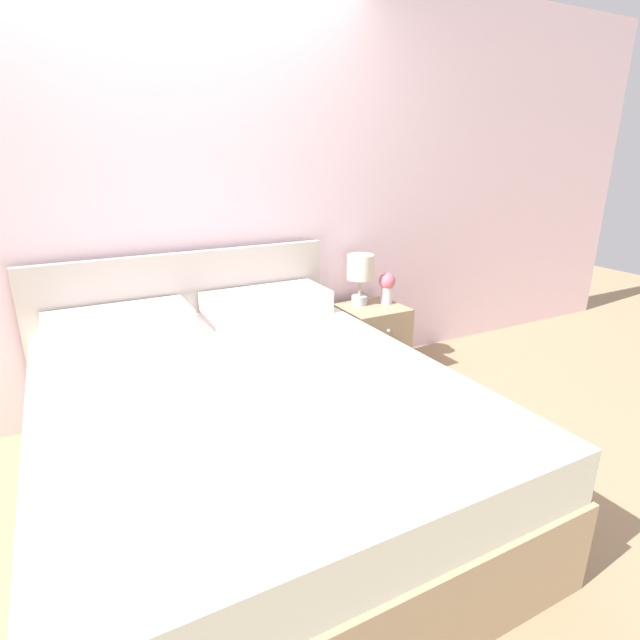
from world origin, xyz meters
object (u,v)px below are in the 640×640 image
flower_vase (387,286)px  table_lamp (360,271)px  bed (247,429)px  nightstand (371,341)px

flower_vase → table_lamp: bearing=160.2°
table_lamp → bed: bearing=-142.8°
nightstand → flower_vase: bearing=8.1°
table_lamp → flower_vase: 0.22m
bed → table_lamp: 1.52m
nightstand → table_lamp: 0.50m
bed → table_lamp: bed is taller
table_lamp → flower_vase: size_ratio=1.60×
nightstand → flower_vase: size_ratio=2.31×
bed → nightstand: bed is taller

